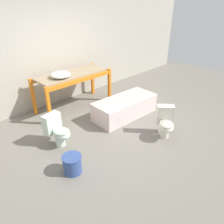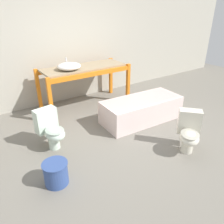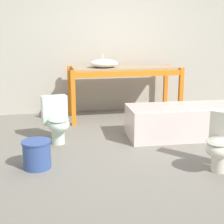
{
  "view_description": "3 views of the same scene",
  "coord_description": "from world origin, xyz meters",
  "px_view_note": "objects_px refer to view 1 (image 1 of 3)",
  "views": [
    {
      "loc": [
        -2.89,
        -2.86,
        2.58
      ],
      "look_at": [
        -0.29,
        -0.23,
        0.63
      ],
      "focal_mm": 35.0,
      "sensor_mm": 36.0,
      "label": 1
    },
    {
      "loc": [
        -2.04,
        -2.62,
        2.08
      ],
      "look_at": [
        -0.35,
        -0.15,
        0.62
      ],
      "focal_mm": 35.0,
      "sensor_mm": 36.0,
      "label": 2
    },
    {
      "loc": [
        -1.27,
        -3.79,
        1.45
      ],
      "look_at": [
        -0.49,
        -0.11,
        0.52
      ],
      "focal_mm": 50.0,
      "sensor_mm": 36.0,
      "label": 3
    }
  ],
  "objects_px": {
    "toilet_near": "(57,130)",
    "bucket_white": "(72,164)",
    "toilet_far": "(165,122)",
    "bathtub_main": "(125,106)",
    "sink_basin": "(61,75)"
  },
  "relations": [
    {
      "from": "toilet_near",
      "to": "bucket_white",
      "type": "height_order",
      "value": "toilet_near"
    },
    {
      "from": "sink_basin",
      "to": "toilet_near",
      "type": "xyz_separation_m",
      "value": [
        -0.86,
        -1.09,
        -0.65
      ]
    },
    {
      "from": "sink_basin",
      "to": "toilet_near",
      "type": "height_order",
      "value": "sink_basin"
    },
    {
      "from": "toilet_near",
      "to": "toilet_far",
      "type": "distance_m",
      "value": 2.16
    },
    {
      "from": "toilet_far",
      "to": "bucket_white",
      "type": "xyz_separation_m",
      "value": [
        -1.99,
        0.46,
        -0.17
      ]
    },
    {
      "from": "bathtub_main",
      "to": "toilet_far",
      "type": "distance_m",
      "value": 1.17
    },
    {
      "from": "bathtub_main",
      "to": "toilet_far",
      "type": "relative_size",
      "value": 2.55
    },
    {
      "from": "toilet_near",
      "to": "toilet_far",
      "type": "xyz_separation_m",
      "value": [
        1.73,
        -1.28,
        0.0
      ]
    },
    {
      "from": "bucket_white",
      "to": "toilet_near",
      "type": "bearing_deg",
      "value": 72.72
    },
    {
      "from": "toilet_far",
      "to": "bathtub_main",
      "type": "bearing_deg",
      "value": 134.16
    },
    {
      "from": "toilet_far",
      "to": "toilet_near",
      "type": "bearing_deg",
      "value": -169.3
    },
    {
      "from": "toilet_near",
      "to": "bucket_white",
      "type": "xyz_separation_m",
      "value": [
        -0.25,
        -0.82,
        -0.17
      ]
    },
    {
      "from": "sink_basin",
      "to": "bucket_white",
      "type": "bearing_deg",
      "value": -120.42
    },
    {
      "from": "sink_basin",
      "to": "toilet_far",
      "type": "bearing_deg",
      "value": -69.83
    },
    {
      "from": "toilet_near",
      "to": "bucket_white",
      "type": "distance_m",
      "value": 0.87
    }
  ]
}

